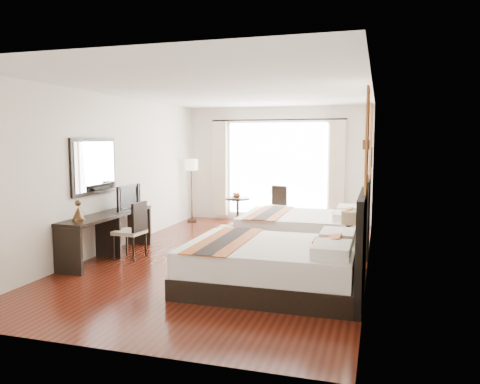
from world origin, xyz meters
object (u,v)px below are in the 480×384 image
(fruit_bowl, at_px, (236,197))
(desk_chair, at_px, (131,241))
(bed_near, at_px, (279,264))
(bed_far, at_px, (308,229))
(table_lamp, at_px, (350,220))
(side_table, at_px, (238,212))
(console_desk, at_px, (108,236))
(vase, at_px, (352,237))
(television, at_px, (125,197))
(nightstand, at_px, (350,255))
(floor_lamp, at_px, (192,169))
(window_chair, at_px, (276,213))

(fruit_bowl, bearing_deg, desk_chair, -102.70)
(bed_near, relative_size, bed_far, 1.01)
(table_lamp, xyz_separation_m, side_table, (-2.74, 3.14, -0.45))
(table_lamp, bearing_deg, bed_far, 120.74)
(console_desk, bearing_deg, bed_far, 29.70)
(console_desk, distance_m, desk_chair, 0.41)
(vase, distance_m, television, 4.05)
(desk_chair, relative_size, side_table, 1.48)
(bed_far, distance_m, table_lamp, 1.68)
(table_lamp, height_order, fruit_bowl, table_lamp)
(table_lamp, xyz_separation_m, vase, (0.06, -0.27, -0.21))
(nightstand, distance_m, vase, 0.39)
(bed_far, xyz_separation_m, floor_lamp, (-3.15, 1.95, 0.96))
(fruit_bowl, bearing_deg, side_table, -29.67)
(console_desk, xyz_separation_m, side_table, (1.23, 3.53, -0.05))
(bed_far, relative_size, table_lamp, 5.74)
(table_lamp, relative_size, television, 0.53)
(bed_far, height_order, table_lamp, bed_far)
(floor_lamp, bearing_deg, bed_far, -31.76)
(vase, bearing_deg, fruit_bowl, 129.62)
(bed_near, relative_size, console_desk, 1.07)
(table_lamp, height_order, window_chair, window_chair)
(nightstand, height_order, side_table, side_table)
(console_desk, relative_size, floor_lamp, 1.43)
(desk_chair, xyz_separation_m, side_table, (0.83, 3.48, 0.03))
(side_table, bearing_deg, window_chair, 25.03)
(television, bearing_deg, desk_chair, -142.25)
(console_desk, bearing_deg, floor_lamp, 90.15)
(bed_near, xyz_separation_m, console_desk, (-3.12, 0.84, 0.04))
(table_lamp, relative_size, desk_chair, 0.42)
(console_desk, relative_size, side_table, 3.36)
(nightstand, relative_size, television, 0.66)
(bed_near, bearing_deg, nightstand, 53.35)
(window_chair, bearing_deg, bed_near, 28.30)
(bed_near, xyz_separation_m, desk_chair, (-2.72, 0.89, -0.05))
(side_table, xyz_separation_m, fruit_bowl, (-0.04, 0.02, 0.35))
(side_table, bearing_deg, floor_lamp, 170.49)
(table_lamp, xyz_separation_m, television, (-3.95, 0.16, 0.20))
(bed_near, height_order, vase, bed_near)
(console_desk, distance_m, television, 0.81)
(window_chair, bearing_deg, nightstand, 43.95)
(bed_near, bearing_deg, vase, 46.89)
(desk_chair, xyz_separation_m, window_chair, (1.66, 3.87, -0.02))
(nightstand, distance_m, window_chair, 4.08)
(table_lamp, relative_size, side_table, 0.62)
(nightstand, relative_size, floor_lamp, 0.33)
(bed_near, xyz_separation_m, vase, (0.90, 0.96, 0.23))
(television, bearing_deg, vase, -95.73)
(bed_far, bearing_deg, table_lamp, -59.26)
(bed_near, bearing_deg, television, 155.85)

